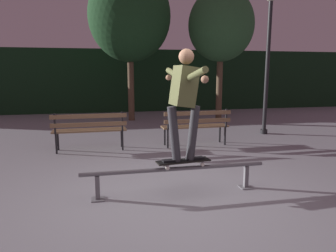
% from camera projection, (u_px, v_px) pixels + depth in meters
% --- Properties ---
extents(ground_plane, '(90.00, 90.00, 0.00)m').
position_uv_depth(ground_plane, '(176.00, 195.00, 4.39)').
color(ground_plane, gray).
extents(hedge_backdrop, '(24.00, 1.20, 2.71)m').
position_uv_depth(hedge_backdrop, '(125.00, 81.00, 13.86)').
color(hedge_backdrop, black).
rests_on(hedge_backdrop, ground).
extents(grind_rail, '(2.67, 0.18, 0.40)m').
position_uv_depth(grind_rail, '(176.00, 173.00, 4.39)').
color(grind_rail, slate).
rests_on(grind_rail, ground).
extents(skateboard, '(0.80, 0.29, 0.09)m').
position_uv_depth(skateboard, '(183.00, 161.00, 4.38)').
color(skateboard, black).
rests_on(skateboard, grind_rail).
extents(skateboarder, '(0.63, 1.40, 1.56)m').
position_uv_depth(skateboarder, '(184.00, 96.00, 4.22)').
color(skateboarder, black).
rests_on(skateboarder, skateboard).
extents(park_bench_leftmost, '(1.61, 0.45, 0.88)m').
position_uv_depth(park_bench_leftmost, '(90.00, 127.00, 6.73)').
color(park_bench_leftmost, black).
rests_on(park_bench_leftmost, ground).
extents(park_bench_left_center, '(1.61, 0.45, 0.88)m').
position_uv_depth(park_bench_left_center, '(196.00, 124.00, 7.22)').
color(park_bench_left_center, black).
rests_on(park_bench_left_center, ground).
extents(tree_far_right, '(2.33, 2.33, 4.66)m').
position_uv_depth(tree_far_right, '(221.00, 26.00, 10.90)').
color(tree_far_right, brown).
rests_on(tree_far_right, ground).
extents(tree_behind_benches, '(2.84, 2.84, 5.20)m').
position_uv_depth(tree_behind_benches, '(130.00, 16.00, 10.60)').
color(tree_behind_benches, brown).
rests_on(tree_behind_benches, ground).
extents(lamp_post_right, '(0.32, 0.32, 3.90)m').
position_uv_depth(lamp_post_right, '(269.00, 44.00, 8.33)').
color(lamp_post_right, black).
rests_on(lamp_post_right, ground).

